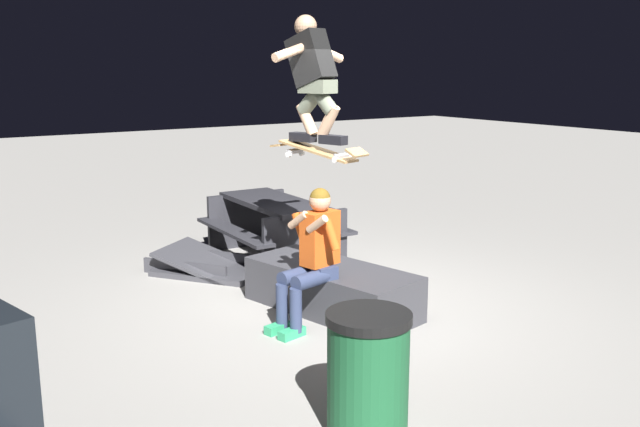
{
  "coord_description": "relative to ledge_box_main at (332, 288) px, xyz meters",
  "views": [
    {
      "loc": [
        -5.35,
        3.78,
        2.35
      ],
      "look_at": [
        -0.23,
        0.34,
        1.04
      ],
      "focal_mm": 38.93,
      "sensor_mm": 36.0,
      "label": 1
    }
  ],
  "objects": [
    {
      "name": "ledge_box_main",
      "position": [
        0.0,
        0.0,
        0.0
      ],
      "size": [
        1.88,
        1.09,
        0.44
      ],
      "primitive_type": "cube",
      "rotation": [
        0.0,
        0.0,
        0.21
      ],
      "color": "#38383D",
      "rests_on": "ground"
    },
    {
      "name": "skateboard",
      "position": [
        -0.15,
        0.26,
        1.38
      ],
      "size": [
        1.04,
        0.46,
        0.15
      ],
      "color": "#AD8451"
    },
    {
      "name": "picnic_table_back",
      "position": [
        1.92,
        -0.47,
        0.28
      ],
      "size": [
        1.75,
        1.4,
        0.75
      ],
      "color": "#28282D",
      "rests_on": "ground"
    },
    {
      "name": "ground_plane",
      "position": [
        0.02,
        -0.06,
        -0.22
      ],
      "size": [
        40.0,
        40.0,
        0.0
      ],
      "primitive_type": "plane",
      "color": "gray"
    },
    {
      "name": "skater_airborne",
      "position": [
        -0.09,
        0.28,
        2.07
      ],
      "size": [
        0.64,
        0.88,
        1.12
      ],
      "color": "black"
    },
    {
      "name": "trash_bin",
      "position": [
        -2.07,
        1.16,
        0.2
      ],
      "size": [
        0.55,
        0.55,
        0.83
      ],
      "color": "#19512D",
      "rests_on": "ground"
    },
    {
      "name": "person_sitting_on_ledge",
      "position": [
        -0.23,
        0.38,
        0.48
      ],
      "size": [
        0.59,
        0.78,
        1.28
      ],
      "color": "#2D3856",
      "rests_on": "ground"
    },
    {
      "name": "kicker_ramp",
      "position": [
        1.84,
        0.42,
        -0.16
      ],
      "size": [
        1.45,
        1.37,
        0.37
      ],
      "color": "#38383D",
      "rests_on": "ground"
    }
  ]
}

